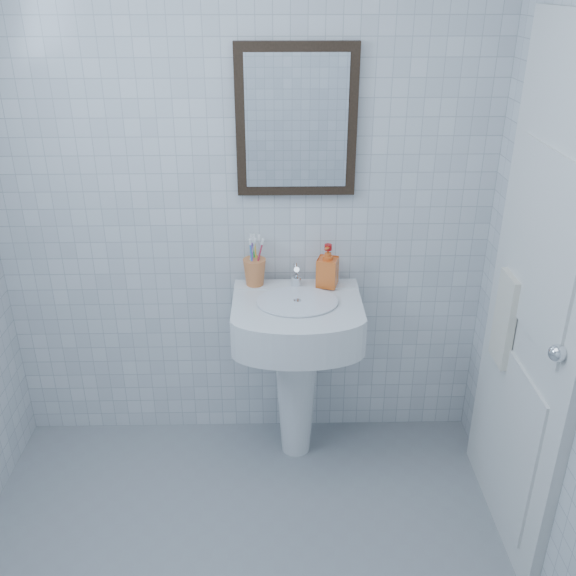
{
  "coord_description": "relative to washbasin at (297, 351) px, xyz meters",
  "views": [
    {
      "loc": [
        0.14,
        -1.48,
        2.08
      ],
      "look_at": [
        0.19,
        0.86,
        0.94
      ],
      "focal_mm": 40.0,
      "sensor_mm": 36.0,
      "label": 1
    }
  ],
  "objects": [
    {
      "name": "soap_dispenser",
      "position": [
        0.14,
        0.11,
        0.37
      ],
      "size": [
        0.11,
        0.11,
        0.19
      ],
      "primitive_type": "imported",
      "rotation": [
        0.0,
        0.0,
        -0.29
      ],
      "color": "#DF5415",
      "rests_on": "washbasin"
    },
    {
      "name": "wall_back",
      "position": [
        -0.23,
        0.21,
        0.68
      ],
      "size": [
        2.2,
        0.02,
        2.5
      ],
      "primitive_type": "cube",
      "color": "silver",
      "rests_on": "ground"
    },
    {
      "name": "washbasin",
      "position": [
        0.0,
        0.0,
        0.0
      ],
      "size": [
        0.55,
        0.4,
        0.85
      ],
      "color": "white",
      "rests_on": "ground"
    },
    {
      "name": "toothbrush_cup",
      "position": [
        -0.18,
        0.13,
        0.33
      ],
      "size": [
        0.13,
        0.13,
        0.12
      ],
      "primitive_type": null,
      "rotation": [
        0.0,
        0.0,
        0.42
      ],
      "color": "#DA773F",
      "rests_on": "washbasin"
    },
    {
      "name": "hand_towel",
      "position": [
        0.81,
        -0.27,
        0.3
      ],
      "size": [
        0.03,
        0.16,
        0.38
      ],
      "primitive_type": "cube",
      "color": "silver",
      "rests_on": "towel_ring"
    },
    {
      "name": "towel_ring",
      "position": [
        0.83,
        -0.27,
        0.48
      ],
      "size": [
        0.01,
        0.18,
        0.18
      ],
      "primitive_type": "torus",
      "rotation": [
        0.0,
        1.57,
        0.0
      ],
      "color": "silver",
      "rests_on": "wall_right"
    },
    {
      "name": "wall_mirror",
      "position": [
        0.0,
        0.19,
        0.98
      ],
      "size": [
        0.5,
        0.04,
        0.62
      ],
      "color": "black",
      "rests_on": "wall_back"
    },
    {
      "name": "bathroom_door",
      "position": [
        0.85,
        -0.44,
        0.43
      ],
      "size": [
        0.04,
        0.8,
        2.0
      ],
      "primitive_type": "cube",
      "color": "silver",
      "rests_on": "ground"
    },
    {
      "name": "faucet",
      "position": [
        0.0,
        0.1,
        0.32
      ],
      "size": [
        0.05,
        0.1,
        0.11
      ],
      "color": "silver",
      "rests_on": "washbasin"
    }
  ]
}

